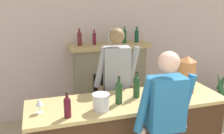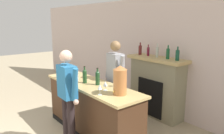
{
  "view_description": "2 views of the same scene",
  "coord_description": "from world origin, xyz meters",
  "px_view_note": "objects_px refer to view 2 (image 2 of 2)",
  "views": [
    {
      "loc": [
        -1.02,
        -0.71,
        2.24
      ],
      "look_at": [
        -0.1,
        2.27,
        1.34
      ],
      "focal_mm": 40.0,
      "sensor_mm": 36.0,
      "label": 1
    },
    {
      "loc": [
        3.38,
        -0.32,
        2.19
      ],
      "look_at": [
        0.2,
        2.24,
        1.33
      ],
      "focal_mm": 35.0,
      "sensor_mm": 36.0,
      "label": 2
    }
  ],
  "objects_px": {
    "fireplace_stone": "(156,86)",
    "wine_glass_mid_counter": "(64,69)",
    "wine_glass_front_right": "(100,87)",
    "wine_glass_near_bucket": "(105,84)",
    "wine_bottle_merlot_tall": "(85,75)",
    "ice_bucket_steel": "(74,77)",
    "copper_dispenser": "(120,80)",
    "person_bartender": "(115,80)",
    "person_customer": "(68,95)",
    "wine_bottle_cabernet_heavy": "(98,77)",
    "wine_bottle_rose_blush": "(62,72)",
    "wine_glass_back_row": "(115,80)"
  },
  "relations": [
    {
      "from": "wine_glass_mid_counter",
      "to": "wine_glass_front_right",
      "type": "bearing_deg",
      "value": -7.04
    },
    {
      "from": "wine_bottle_merlot_tall",
      "to": "wine_bottle_rose_blush",
      "type": "height_order",
      "value": "wine_bottle_merlot_tall"
    },
    {
      "from": "person_customer",
      "to": "wine_bottle_merlot_tall",
      "type": "bearing_deg",
      "value": 120.32
    },
    {
      "from": "ice_bucket_steel",
      "to": "wine_glass_front_right",
      "type": "bearing_deg",
      "value": -4.46
    },
    {
      "from": "copper_dispenser",
      "to": "wine_bottle_cabernet_heavy",
      "type": "height_order",
      "value": "copper_dispenser"
    },
    {
      "from": "ice_bucket_steel",
      "to": "wine_bottle_rose_blush",
      "type": "distance_m",
      "value": 0.38
    },
    {
      "from": "fireplace_stone",
      "to": "wine_bottle_merlot_tall",
      "type": "distance_m",
      "value": 1.8
    },
    {
      "from": "person_customer",
      "to": "wine_bottle_rose_blush",
      "type": "xyz_separation_m",
      "value": [
        -0.93,
        0.37,
        0.18
      ]
    },
    {
      "from": "wine_glass_near_bucket",
      "to": "wine_glass_back_row",
      "type": "bearing_deg",
      "value": 105.57
    },
    {
      "from": "wine_glass_back_row",
      "to": "wine_bottle_rose_blush",
      "type": "bearing_deg",
      "value": -158.04
    },
    {
      "from": "wine_bottle_merlot_tall",
      "to": "wine_glass_front_right",
      "type": "xyz_separation_m",
      "value": [
        0.76,
        -0.19,
        -0.02
      ]
    },
    {
      "from": "wine_bottle_merlot_tall",
      "to": "wine_glass_mid_counter",
      "type": "xyz_separation_m",
      "value": [
        -0.89,
        0.02,
        -0.03
      ]
    },
    {
      "from": "ice_bucket_steel",
      "to": "wine_glass_mid_counter",
      "type": "relative_size",
      "value": 1.19
    },
    {
      "from": "wine_bottle_rose_blush",
      "to": "wine_glass_mid_counter",
      "type": "xyz_separation_m",
      "value": [
        -0.28,
        0.19,
        -0.01
      ]
    },
    {
      "from": "person_customer",
      "to": "wine_bottle_cabernet_heavy",
      "type": "relative_size",
      "value": 5.3
    },
    {
      "from": "wine_bottle_rose_blush",
      "to": "copper_dispenser",
      "type": "bearing_deg",
      "value": 9.26
    },
    {
      "from": "fireplace_stone",
      "to": "wine_bottle_merlot_tall",
      "type": "height_order",
      "value": "fireplace_stone"
    },
    {
      "from": "ice_bucket_steel",
      "to": "wine_glass_near_bucket",
      "type": "distance_m",
      "value": 0.88
    },
    {
      "from": "ice_bucket_steel",
      "to": "wine_glass_mid_counter",
      "type": "bearing_deg",
      "value": 169.03
    },
    {
      "from": "copper_dispenser",
      "to": "wine_glass_back_row",
      "type": "distance_m",
      "value": 0.47
    },
    {
      "from": "fireplace_stone",
      "to": "ice_bucket_steel",
      "type": "xyz_separation_m",
      "value": [
        -0.63,
        -1.81,
        0.4
      ]
    },
    {
      "from": "ice_bucket_steel",
      "to": "person_customer",
      "type": "bearing_deg",
      "value": -37.63
    },
    {
      "from": "wine_glass_mid_counter",
      "to": "ice_bucket_steel",
      "type": "bearing_deg",
      "value": -10.97
    },
    {
      "from": "wine_bottle_rose_blush",
      "to": "person_customer",
      "type": "bearing_deg",
      "value": -21.46
    },
    {
      "from": "person_customer",
      "to": "wine_glass_front_right",
      "type": "distance_m",
      "value": 0.6
    },
    {
      "from": "wine_bottle_merlot_tall",
      "to": "wine_bottle_cabernet_heavy",
      "type": "height_order",
      "value": "wine_bottle_merlot_tall"
    },
    {
      "from": "ice_bucket_steel",
      "to": "wine_glass_mid_counter",
      "type": "distance_m",
      "value": 0.66
    },
    {
      "from": "fireplace_stone",
      "to": "wine_glass_near_bucket",
      "type": "xyz_separation_m",
      "value": [
        0.24,
        -1.67,
        0.42
      ]
    },
    {
      "from": "person_bartender",
      "to": "wine_glass_front_right",
      "type": "xyz_separation_m",
      "value": [
        0.58,
        -0.81,
        0.13
      ]
    },
    {
      "from": "wine_bottle_cabernet_heavy",
      "to": "wine_glass_mid_counter",
      "type": "relative_size",
      "value": 2.0
    },
    {
      "from": "person_bartender",
      "to": "wine_bottle_cabernet_heavy",
      "type": "height_order",
      "value": "person_bartender"
    },
    {
      "from": "wine_bottle_rose_blush",
      "to": "person_bartender",
      "type": "bearing_deg",
      "value": 44.88
    },
    {
      "from": "person_bartender",
      "to": "fireplace_stone",
      "type": "bearing_deg",
      "value": 79.03
    },
    {
      "from": "ice_bucket_steel",
      "to": "wine_bottle_merlot_tall",
      "type": "distance_m",
      "value": 0.27
    },
    {
      "from": "fireplace_stone",
      "to": "person_bartender",
      "type": "relative_size",
      "value": 0.94
    },
    {
      "from": "wine_bottle_cabernet_heavy",
      "to": "wine_bottle_rose_blush",
      "type": "bearing_deg",
      "value": -162.2
    },
    {
      "from": "person_customer",
      "to": "wine_glass_mid_counter",
      "type": "distance_m",
      "value": 1.34
    },
    {
      "from": "wine_bottle_merlot_tall",
      "to": "wine_glass_back_row",
      "type": "xyz_separation_m",
      "value": [
        0.55,
        0.3,
        -0.03
      ]
    },
    {
      "from": "copper_dispenser",
      "to": "wine_glass_back_row",
      "type": "bearing_deg",
      "value": 151.12
    },
    {
      "from": "person_bartender",
      "to": "wine_bottle_rose_blush",
      "type": "relative_size",
      "value": 6.63
    },
    {
      "from": "fireplace_stone",
      "to": "wine_glass_mid_counter",
      "type": "bearing_deg",
      "value": -127.27
    },
    {
      "from": "person_customer",
      "to": "wine_bottle_cabernet_heavy",
      "type": "xyz_separation_m",
      "value": [
        -0.04,
        0.65,
        0.2
      ]
    },
    {
      "from": "wine_bottle_cabernet_heavy",
      "to": "ice_bucket_steel",
      "type": "bearing_deg",
      "value": -156.53
    },
    {
      "from": "copper_dispenser",
      "to": "wine_glass_mid_counter",
      "type": "relative_size",
      "value": 2.96
    },
    {
      "from": "copper_dispenser",
      "to": "person_bartender",
      "type": "bearing_deg",
      "value": 145.12
    },
    {
      "from": "fireplace_stone",
      "to": "copper_dispenser",
      "type": "bearing_deg",
      "value": -70.84
    },
    {
      "from": "copper_dispenser",
      "to": "ice_bucket_steel",
      "type": "xyz_separation_m",
      "value": [
        -1.19,
        -0.19,
        -0.15
      ]
    },
    {
      "from": "wine_bottle_merlot_tall",
      "to": "wine_bottle_rose_blush",
      "type": "bearing_deg",
      "value": -164.61
    },
    {
      "from": "fireplace_stone",
      "to": "wine_glass_front_right",
      "type": "bearing_deg",
      "value": -78.72
    },
    {
      "from": "wine_glass_front_right",
      "to": "wine_glass_near_bucket",
      "type": "bearing_deg",
      "value": 122.03
    }
  ]
}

